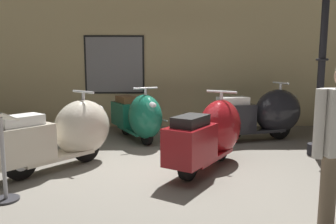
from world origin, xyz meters
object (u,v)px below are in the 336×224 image
scooter_1 (139,116)px  scooter_3 (264,114)px  scooter_0 (66,133)px  info_stanchion (4,164)px  lamppost (323,53)px  scooter_2 (212,133)px

scooter_1 → scooter_3: scooter_3 is taller
scooter_0 → info_stanchion: (-0.33, -1.21, -0.08)m
scooter_3 → lamppost: bearing=-78.3°
scooter_2 → scooter_1: bearing=69.3°
scooter_0 → scooter_1: (0.93, 1.58, -0.01)m
scooter_1 → scooter_2: scooter_2 is taller
scooter_0 → lamppost: 4.10m
scooter_2 → scooter_3: (1.25, 1.64, 0.02)m
scooter_0 → info_stanchion: bearing=-154.9°
scooter_0 → scooter_2: 2.10m
scooter_2 → info_stanchion: (-2.43, -1.21, -0.08)m
lamppost → scooter_2: bearing=-162.4°
scooter_1 → lamppost: lamppost is taller
lamppost → info_stanchion: (-4.23, -1.78, -1.23)m
scooter_2 → scooter_3: bearing=-4.4°
info_stanchion → lamppost: bearing=22.9°
scooter_1 → scooter_2: bearing=8.8°
scooter_0 → scooter_2: size_ratio=0.95×
scooter_3 → lamppost: size_ratio=0.65×
scooter_3 → info_stanchion: scooter_3 is taller
scooter_0 → scooter_3: scooter_3 is taller
info_stanchion → scooter_1: bearing=65.6°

